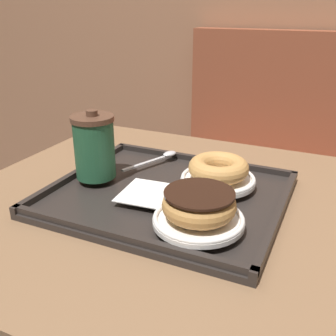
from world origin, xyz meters
TOP-DOWN VIEW (x-y plane):
  - booth_bench at (0.29, 0.87)m, footprint 1.23×0.44m
  - cafe_table at (0.00, 0.00)m, footprint 0.79×0.76m
  - serving_tray at (0.01, 0.00)m, footprint 0.43×0.37m
  - napkin_paper at (0.00, -0.03)m, footprint 0.13×0.11m
  - coffee_cup_front at (-0.15, -0.01)m, footprint 0.08×0.08m
  - plate_with_chocolate_donut at (0.11, -0.10)m, footprint 0.15×0.15m
  - donut_chocolate_glazed at (0.11, -0.10)m, footprint 0.12×0.12m
  - plate_with_plain_donut at (0.09, 0.07)m, footprint 0.15×0.15m
  - donut_plain at (0.09, 0.07)m, footprint 0.12×0.12m
  - spoon at (-0.07, 0.14)m, footprint 0.07×0.15m

SIDE VIEW (x-z plane):
  - booth_bench at x=0.29m, z-range -0.18..0.82m
  - cafe_table at x=0.00m, z-range 0.18..0.92m
  - serving_tray at x=0.01m, z-range 0.74..0.76m
  - napkin_paper at x=0.00m, z-range 0.77..0.77m
  - spoon at x=-0.07m, z-range 0.77..0.78m
  - plate_with_chocolate_donut at x=0.11m, z-range 0.77..0.78m
  - plate_with_plain_donut at x=0.09m, z-range 0.77..0.78m
  - donut_plain at x=0.09m, z-range 0.78..0.82m
  - donut_chocolate_glazed at x=0.11m, z-range 0.78..0.82m
  - coffee_cup_front at x=-0.15m, z-range 0.76..0.90m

